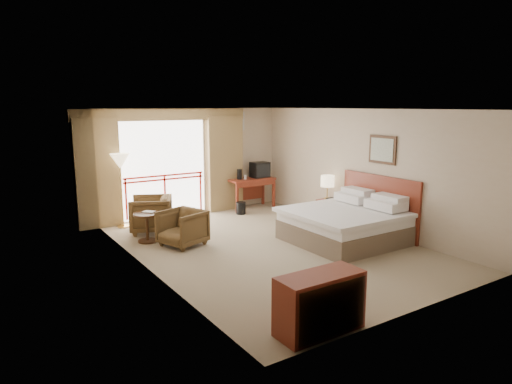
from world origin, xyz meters
TOP-DOWN VIEW (x-y plane):
  - floor at (0.00, 0.00)m, footprint 7.00×7.00m
  - ceiling at (0.00, 0.00)m, footprint 7.00×7.00m
  - wall_back at (0.00, 3.50)m, footprint 5.00×0.00m
  - wall_front at (0.00, -3.50)m, footprint 5.00×0.00m
  - wall_left at (-2.50, 0.00)m, footprint 0.00×7.00m
  - wall_right at (2.50, 0.00)m, footprint 0.00×7.00m
  - balcony_door at (-0.80, 3.48)m, footprint 2.40×0.00m
  - balcony_railing at (-0.80, 3.46)m, footprint 2.09×0.03m
  - curtain_left at (-2.45, 3.35)m, footprint 1.00×0.26m
  - curtain_right at (0.85, 3.35)m, footprint 1.00×0.26m
  - valance at (-0.80, 3.38)m, footprint 4.40×0.22m
  - hvac_vent at (1.30, 3.47)m, footprint 0.50×0.04m
  - bed at (1.50, -0.60)m, footprint 2.13×2.06m
  - headboard at (2.46, -0.60)m, footprint 0.06×2.10m
  - framed_art at (2.47, -0.60)m, footprint 0.04×0.72m
  - nightstand at (2.23, 0.76)m, footprint 0.41×0.48m
  - table_lamp at (2.23, 0.81)m, footprint 0.32×0.32m
  - phone at (2.18, 0.61)m, footprint 0.21×0.18m
  - desk at (1.51, 3.13)m, footprint 1.27×0.61m
  - tv at (1.81, 3.07)m, footprint 0.47×0.37m
  - coffee_maker at (1.16, 3.08)m, footprint 0.17×0.17m
  - cup at (1.31, 3.03)m, footprint 0.10×0.10m
  - wastebasket at (0.93, 2.65)m, footprint 0.27×0.27m
  - armchair_far at (-1.61, 2.28)m, footprint 1.17×1.16m
  - armchair_near at (-1.45, 0.98)m, footprint 1.01×1.00m
  - side_table at (-1.95, 1.60)m, footprint 0.55×0.55m
  - book at (-1.95, 1.60)m, footprint 0.28×0.29m
  - floor_lamp at (-2.01, 3.04)m, footprint 0.43×0.43m
  - dresser at (-1.49, -3.23)m, footprint 1.13×0.48m

SIDE VIEW (x-z plane):
  - floor at x=0.00m, z-range 0.00..0.00m
  - armchair_far at x=-1.61m, z-range -0.40..0.40m
  - armchair_near at x=-1.45m, z-range -0.36..0.36m
  - wastebasket at x=0.93m, z-range 0.00..0.31m
  - nightstand at x=2.23m, z-range 0.00..0.55m
  - dresser at x=-1.49m, z-range 0.00..0.75m
  - bed at x=1.50m, z-range -0.11..0.86m
  - side_table at x=-1.95m, z-range 0.11..0.72m
  - phone at x=2.18m, z-range 0.55..0.64m
  - book at x=-1.95m, z-range 0.60..0.62m
  - desk at x=1.51m, z-range 0.23..1.06m
  - headboard at x=2.46m, z-range 0.00..1.30m
  - balcony_railing at x=-0.80m, z-range 0.30..1.32m
  - cup at x=1.31m, z-range 0.83..0.94m
  - coffee_maker at x=1.16m, z-range 0.83..1.11m
  - table_lamp at x=2.23m, z-range 0.71..1.28m
  - tv at x=1.81m, z-range 0.83..1.25m
  - balcony_door at x=-0.80m, z-range 0.00..2.40m
  - curtain_left at x=-2.45m, z-range 0.00..2.50m
  - curtain_right at x=0.85m, z-range 0.00..2.50m
  - wall_left at x=-2.50m, z-range -2.15..4.85m
  - wall_right at x=2.50m, z-range -2.15..4.85m
  - wall_back at x=0.00m, z-range -1.15..3.85m
  - wall_front at x=0.00m, z-range -1.15..3.85m
  - floor_lamp at x=-2.01m, z-range 0.61..2.32m
  - framed_art at x=2.47m, z-range 1.55..2.15m
  - hvac_vent at x=1.30m, z-range 2.10..2.60m
  - valance at x=-0.80m, z-range 2.41..2.69m
  - ceiling at x=0.00m, z-range 2.70..2.70m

